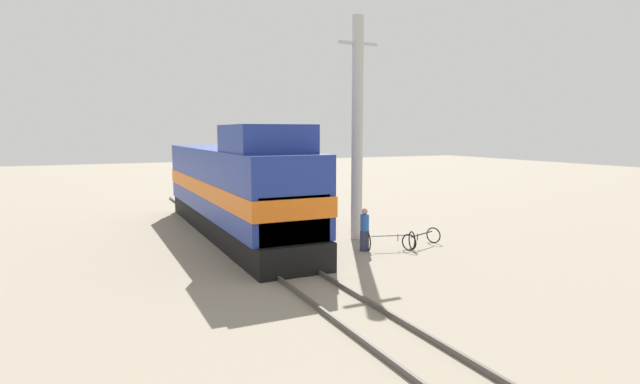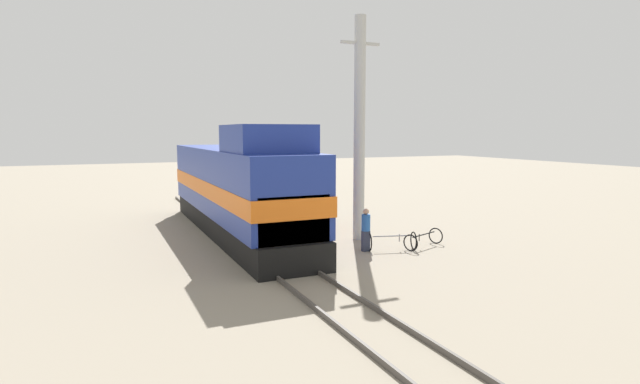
% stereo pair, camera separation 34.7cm
% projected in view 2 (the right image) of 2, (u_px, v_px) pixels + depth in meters
% --- Properties ---
extents(ground_plane, '(120.00, 120.00, 0.00)m').
position_uv_depth(ground_plane, '(256.00, 247.00, 20.17)').
color(ground_plane, gray).
extents(rail_near, '(0.08, 33.42, 0.15)m').
position_uv_depth(rail_near, '(239.00, 247.00, 19.87)').
color(rail_near, '#4C4742').
rests_on(rail_near, ground_plane).
extents(rail_far, '(0.08, 33.42, 0.15)m').
position_uv_depth(rail_far, '(273.00, 244.00, 20.46)').
color(rail_far, '#4C4742').
rests_on(rail_far, ground_plane).
extents(locomotive, '(2.97, 15.34, 4.91)m').
position_uv_depth(locomotive, '(238.00, 189.00, 22.26)').
color(locomotive, black).
rests_on(locomotive, ground_plane).
extents(utility_pole, '(1.80, 0.48, 9.45)m').
position_uv_depth(utility_pole, '(359.00, 129.00, 21.18)').
color(utility_pole, '#B2B2AD').
rests_on(utility_pole, ground_plane).
extents(vendor_umbrella, '(1.83, 1.83, 2.42)m').
position_uv_depth(vendor_umbrella, '(314.00, 183.00, 23.68)').
color(vendor_umbrella, '#4C4C4C').
rests_on(vendor_umbrella, ground_plane).
extents(billboard_sign, '(1.63, 0.12, 2.94)m').
position_uv_depth(billboard_sign, '(321.00, 179.00, 26.10)').
color(billboard_sign, '#595959').
rests_on(billboard_sign, ground_plane).
extents(shrub_cluster, '(0.76, 0.76, 0.76)m').
position_uv_depth(shrub_cluster, '(306.00, 219.00, 24.43)').
color(shrub_cluster, '#388C38').
rests_on(shrub_cluster, ground_plane).
extents(person_bystander, '(0.34, 0.34, 1.69)m').
position_uv_depth(person_bystander, '(366.00, 228.00, 19.44)').
color(person_bystander, '#2D3347').
rests_on(person_bystander, ground_plane).
extents(bicycle, '(1.97, 1.21, 0.72)m').
position_uv_depth(bicycle, '(392.00, 241.00, 19.66)').
color(bicycle, black).
rests_on(bicycle, ground_plane).
extents(bicycle_spare, '(2.02, 1.33, 0.67)m').
position_uv_depth(bicycle_spare, '(424.00, 239.00, 20.16)').
color(bicycle_spare, black).
rests_on(bicycle_spare, ground_plane).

